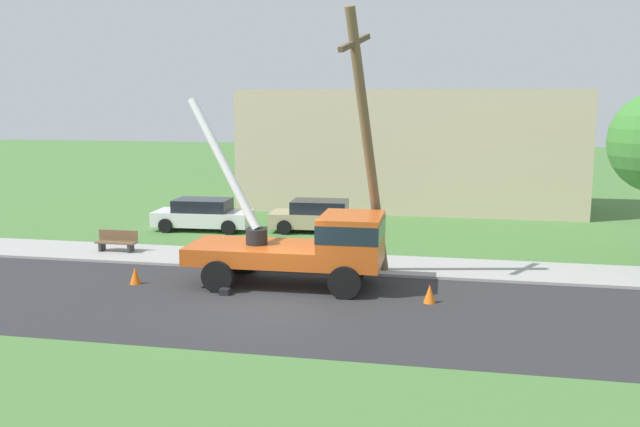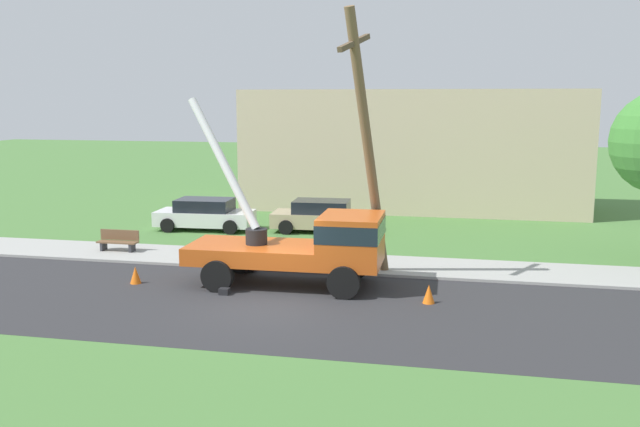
{
  "view_description": "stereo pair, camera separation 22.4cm",
  "coord_description": "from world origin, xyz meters",
  "px_view_note": "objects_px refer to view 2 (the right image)",
  "views": [
    {
      "loc": [
        5.21,
        -18.58,
        5.92
      ],
      "look_at": [
        0.76,
        3.49,
        2.16
      ],
      "focal_mm": 38.56,
      "sensor_mm": 36.0,
      "label": 1
    },
    {
      "loc": [
        5.43,
        -18.54,
        5.92
      ],
      "look_at": [
        0.76,
        3.49,
        2.16
      ],
      "focal_mm": 38.56,
      "sensor_mm": 36.0,
      "label": 2
    }
  ],
  "objects_px": {
    "parked_sedan_white": "(205,214)",
    "traffic_cone_ahead": "(429,294)",
    "leaning_utility_pole": "(368,145)",
    "traffic_cone_behind": "(135,275)",
    "park_bench": "(118,241)",
    "parked_sedan_tan": "(321,216)",
    "utility_truck": "(311,243)"
  },
  "relations": [
    {
      "from": "utility_truck",
      "to": "park_bench",
      "type": "bearing_deg",
      "value": 159.8
    },
    {
      "from": "traffic_cone_ahead",
      "to": "traffic_cone_behind",
      "type": "bearing_deg",
      "value": 178.52
    },
    {
      "from": "parked_sedan_tan",
      "to": "traffic_cone_behind",
      "type": "bearing_deg",
      "value": -112.46
    },
    {
      "from": "traffic_cone_ahead",
      "to": "park_bench",
      "type": "xyz_separation_m",
      "value": [
        -12.15,
        4.21,
        0.18
      ]
    },
    {
      "from": "leaning_utility_pole",
      "to": "parked_sedan_white",
      "type": "xyz_separation_m",
      "value": [
        -8.49,
        7.34,
        -3.76
      ]
    },
    {
      "from": "utility_truck",
      "to": "parked_sedan_white",
      "type": "xyz_separation_m",
      "value": [
        -6.85,
        8.36,
        -0.7
      ]
    },
    {
      "from": "park_bench",
      "to": "utility_truck",
      "type": "bearing_deg",
      "value": -20.2
    },
    {
      "from": "parked_sedan_tan",
      "to": "park_bench",
      "type": "relative_size",
      "value": 2.8
    },
    {
      "from": "leaning_utility_pole",
      "to": "park_bench",
      "type": "distance_m",
      "value": 10.96
    },
    {
      "from": "leaning_utility_pole",
      "to": "park_bench",
      "type": "bearing_deg",
      "value": 168.39
    },
    {
      "from": "traffic_cone_behind",
      "to": "park_bench",
      "type": "distance_m",
      "value": 4.81
    },
    {
      "from": "leaning_utility_pole",
      "to": "parked_sedan_white",
      "type": "bearing_deg",
      "value": 139.16
    },
    {
      "from": "utility_truck",
      "to": "leaning_utility_pole",
      "type": "bearing_deg",
      "value": 31.86
    },
    {
      "from": "utility_truck",
      "to": "traffic_cone_ahead",
      "type": "height_order",
      "value": "utility_truck"
    },
    {
      "from": "parked_sedan_white",
      "to": "park_bench",
      "type": "height_order",
      "value": "parked_sedan_white"
    },
    {
      "from": "traffic_cone_ahead",
      "to": "park_bench",
      "type": "bearing_deg",
      "value": 160.89
    },
    {
      "from": "traffic_cone_behind",
      "to": "parked_sedan_white",
      "type": "height_order",
      "value": "parked_sedan_white"
    },
    {
      "from": "leaning_utility_pole",
      "to": "parked_sedan_tan",
      "type": "xyz_separation_m",
      "value": [
        -3.18,
        7.99,
        -3.76
      ]
    },
    {
      "from": "utility_truck",
      "to": "parked_sedan_tan",
      "type": "distance_m",
      "value": 9.17
    },
    {
      "from": "traffic_cone_behind",
      "to": "parked_sedan_white",
      "type": "bearing_deg",
      "value": 97.5
    },
    {
      "from": "parked_sedan_white",
      "to": "traffic_cone_ahead",
      "type": "bearing_deg",
      "value": -41.73
    },
    {
      "from": "parked_sedan_tan",
      "to": "utility_truck",
      "type": "bearing_deg",
      "value": -80.3
    },
    {
      "from": "parked_sedan_white",
      "to": "park_bench",
      "type": "relative_size",
      "value": 2.8
    },
    {
      "from": "utility_truck",
      "to": "traffic_cone_behind",
      "type": "bearing_deg",
      "value": -170.97
    },
    {
      "from": "parked_sedan_tan",
      "to": "park_bench",
      "type": "distance_m",
      "value": 9.04
    },
    {
      "from": "leaning_utility_pole",
      "to": "park_bench",
      "type": "relative_size",
      "value": 5.45
    },
    {
      "from": "utility_truck",
      "to": "park_bench",
      "type": "height_order",
      "value": "utility_truck"
    },
    {
      "from": "traffic_cone_ahead",
      "to": "traffic_cone_behind",
      "type": "relative_size",
      "value": 1.0
    },
    {
      "from": "parked_sedan_white",
      "to": "parked_sedan_tan",
      "type": "xyz_separation_m",
      "value": [
        5.31,
        0.65,
        0.0
      ]
    },
    {
      "from": "traffic_cone_behind",
      "to": "parked_sedan_tan",
      "type": "bearing_deg",
      "value": 67.54
    },
    {
      "from": "traffic_cone_ahead",
      "to": "leaning_utility_pole",
      "type": "bearing_deg",
      "value": 135.02
    },
    {
      "from": "leaning_utility_pole",
      "to": "parked_sedan_tan",
      "type": "bearing_deg",
      "value": 111.7
    }
  ]
}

